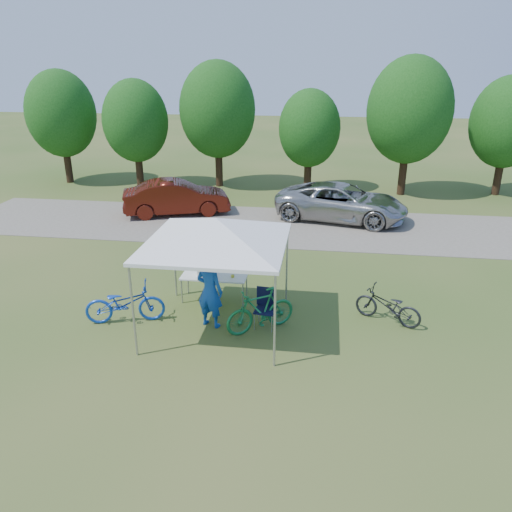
{
  "coord_description": "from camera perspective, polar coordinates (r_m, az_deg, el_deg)",
  "views": [
    {
      "loc": [
        2.37,
        -10.39,
        5.98
      ],
      "look_at": [
        0.62,
        2.0,
        1.08
      ],
      "focal_mm": 35.0,
      "sensor_mm": 36.0,
      "label": 1
    }
  ],
  "objects": [
    {
      "name": "minivan",
      "position": [
        20.28,
        9.75,
        6.09
      ],
      "size": [
        5.57,
        3.46,
        1.44
      ],
      "primitive_type": "imported",
      "rotation": [
        0.0,
        0.0,
        1.35
      ],
      "color": "#B2B1AD",
      "rests_on": "gravel_strip"
    },
    {
      "name": "cooler",
      "position": [
        13.18,
        -5.77,
        -1.54
      ],
      "size": [
        0.44,
        0.3,
        0.32
      ],
      "color": "white",
      "rests_on": "folding_table"
    },
    {
      "name": "cyclist",
      "position": [
        11.86,
        -5.31,
        -4.02
      ],
      "size": [
        0.76,
        0.61,
        1.82
      ],
      "primitive_type": "imported",
      "rotation": [
        0.0,
        0.0,
        2.85
      ],
      "color": "#1549B0",
      "rests_on": "ground"
    },
    {
      "name": "treeline",
      "position": [
        24.71,
        1.85,
        15.69
      ],
      "size": [
        24.89,
        4.28,
        6.3
      ],
      "color": "#382314",
      "rests_on": "ground"
    },
    {
      "name": "ground",
      "position": [
        12.22,
        -4.25,
        -7.97
      ],
      "size": [
        100.0,
        100.0,
        0.0
      ],
      "primitive_type": "plane",
      "color": "#2D5119",
      "rests_on": "ground"
    },
    {
      "name": "bike_green",
      "position": [
        11.76,
        0.52,
        -6.21
      ],
      "size": [
        1.73,
        1.43,
        1.06
      ],
      "primitive_type": "imported",
      "rotation": [
        0.0,
        0.0,
        -0.96
      ],
      "color": "#197441",
      "rests_on": "ground"
    },
    {
      "name": "bike_blue",
      "position": [
        12.56,
        -14.74,
        -5.24
      ],
      "size": [
        2.01,
        1.17,
        1.0
      ],
      "primitive_type": "imported",
      "rotation": [
        0.0,
        0.0,
        1.85
      ],
      "color": "#1543BA",
      "rests_on": "ground"
    },
    {
      "name": "gravel_strip",
      "position": [
        19.48,
        0.64,
        3.54
      ],
      "size": [
        24.0,
        5.0,
        0.02
      ],
      "primitive_type": "cube",
      "color": "gray",
      "rests_on": "ground"
    },
    {
      "name": "sedan",
      "position": [
        21.01,
        -9.07,
        6.64
      ],
      "size": [
        4.57,
        2.86,
        1.42
      ],
      "primitive_type": "imported",
      "rotation": [
        0.0,
        0.0,
        1.91
      ],
      "color": "#4E150D",
      "rests_on": "gravel_strip"
    },
    {
      "name": "ice_cream_cup",
      "position": [
        13.04,
        -2.69,
        -2.32
      ],
      "size": [
        0.09,
        0.09,
        0.07
      ],
      "primitive_type": "cylinder",
      "color": "gold",
      "rests_on": "folding_table"
    },
    {
      "name": "folding_table",
      "position": [
        13.21,
        -4.79,
        -2.41
      ],
      "size": [
        1.72,
        0.72,
        0.71
      ],
      "color": "white",
      "rests_on": "ground"
    },
    {
      "name": "canopy",
      "position": [
        11.17,
        -4.62,
        3.98
      ],
      "size": [
        4.53,
        4.53,
        3.0
      ],
      "color": "#A5A5AA",
      "rests_on": "ground"
    },
    {
      "name": "folding_chair",
      "position": [
        12.0,
        1.13,
        -5.5
      ],
      "size": [
        0.53,
        0.55,
        0.94
      ],
      "rotation": [
        0.0,
        0.0,
        -0.12
      ],
      "color": "black",
      "rests_on": "ground"
    },
    {
      "name": "bike_dark",
      "position": [
        12.58,
        14.83,
        -5.55
      ],
      "size": [
        1.74,
        1.25,
        0.87
      ],
      "primitive_type": "imported",
      "rotation": [
        0.0,
        0.0,
        -2.03
      ],
      "color": "black",
      "rests_on": "ground"
    }
  ]
}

